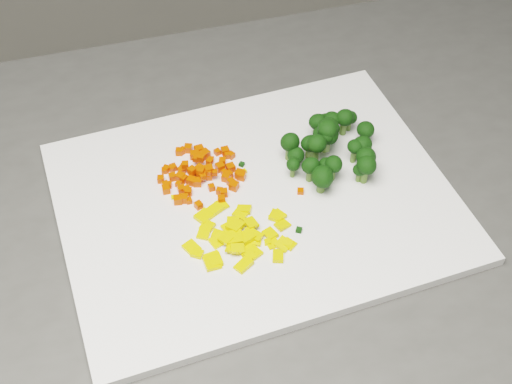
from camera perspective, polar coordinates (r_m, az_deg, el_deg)
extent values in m
cube|color=white|center=(0.84, 0.00, -0.74)|extent=(0.50, 0.41, 0.01)
cube|color=#E53202|center=(0.85, -2.00, 0.78)|extent=(0.01, 0.01, 0.01)
cube|color=#E53202|center=(0.84, -7.20, 0.20)|extent=(0.01, 0.01, 0.01)
cube|color=#E53202|center=(0.88, -4.97, 2.96)|extent=(0.01, 0.01, 0.01)
cube|color=#E53202|center=(0.86, -7.63, 1.02)|extent=(0.01, 0.01, 0.01)
cube|color=#E53202|center=(0.84, -2.60, -0.06)|extent=(0.01, 0.01, 0.01)
cube|color=#E53202|center=(0.85, -2.41, 1.18)|extent=(0.01, 0.01, 0.01)
cube|color=#E53202|center=(0.85, -4.53, 1.81)|extent=(0.01, 0.01, 0.01)
cube|color=#E53202|center=(0.87, -7.34, 1.72)|extent=(0.01, 0.01, 0.01)
cube|color=#E53202|center=(0.87, -2.71, 2.46)|extent=(0.01, 0.01, 0.01)
cube|color=#E53202|center=(0.84, -3.58, 0.37)|extent=(0.01, 0.01, 0.01)
cube|color=#E53202|center=(0.89, -5.44, 3.50)|extent=(0.01, 0.01, 0.01)
cube|color=#E53202|center=(0.84, -1.78, 0.49)|extent=(0.01, 0.01, 0.01)
cube|color=#E53202|center=(0.85, -7.23, 0.56)|extent=(0.01, 0.01, 0.01)
cube|color=#E53202|center=(0.86, -4.42, 2.73)|extent=(0.01, 0.01, 0.01)
cube|color=#E53202|center=(0.89, -6.17, 3.23)|extent=(0.01, 0.01, 0.01)
cube|color=#E53202|center=(0.86, -6.70, 1.21)|extent=(0.01, 0.01, 0.01)
cube|color=#E53202|center=(0.86, -2.55, 1.57)|extent=(0.01, 0.01, 0.01)
cube|color=#E53202|center=(0.83, -2.78, -0.58)|extent=(0.01, 0.01, 0.01)
cube|color=#E53202|center=(0.86, -4.45, 1.50)|extent=(0.01, 0.01, 0.01)
cube|color=#E53202|center=(0.83, -5.78, -0.53)|extent=(0.01, 0.01, 0.01)
cube|color=#E53202|center=(0.83, -5.38, -0.70)|extent=(0.01, 0.01, 0.01)
cube|color=#E53202|center=(0.85, -5.13, 1.72)|extent=(0.01, 0.01, 0.01)
cube|color=#E53202|center=(0.84, -2.93, 0.09)|extent=(0.01, 0.01, 0.01)
cube|color=#E53202|center=(0.85, -5.87, 1.07)|extent=(0.01, 0.01, 0.01)
cube|color=#E53202|center=(0.84, -5.43, 0.02)|extent=(0.01, 0.01, 0.01)
cube|color=#E53202|center=(0.88, -2.00, 2.95)|extent=(0.01, 0.01, 0.01)
cube|color=#E53202|center=(0.85, -4.45, 1.66)|extent=(0.01, 0.01, 0.01)
cube|color=#E53202|center=(0.85, -1.18, 1.32)|extent=(0.01, 0.01, 0.01)
cube|color=#E53202|center=(0.86, -2.89, 2.01)|extent=(0.01, 0.01, 0.01)
cube|color=#E53202|center=(0.84, -6.00, 0.23)|extent=(0.01, 0.01, 0.01)
cube|color=#E53202|center=(0.84, -5.57, 0.17)|extent=(0.01, 0.01, 0.01)
cube|color=#E53202|center=(0.88, -5.04, 2.89)|extent=(0.01, 0.01, 0.01)
cube|color=#E53202|center=(0.85, -3.30, 1.56)|extent=(0.01, 0.01, 0.01)
cube|color=#E53202|center=(0.85, -3.83, 1.61)|extent=(0.01, 0.01, 0.01)
cube|color=#E53202|center=(0.87, -5.87, 1.97)|extent=(0.01, 0.01, 0.01)
cube|color=#E53202|center=(0.83, -6.27, -0.63)|extent=(0.01, 0.01, 0.01)
cube|color=#E53202|center=(0.87, -7.20, 1.86)|extent=(0.01, 0.01, 0.01)
cube|color=#E53202|center=(0.86, -6.07, 1.20)|extent=(0.01, 0.01, 0.01)
cube|color=#E53202|center=(0.89, -4.51, 3.41)|extent=(0.01, 0.01, 0.01)
cube|color=#E53202|center=(0.86, -5.20, 1.62)|extent=(0.01, 0.01, 0.01)
cube|color=#E53202|center=(0.88, -2.29, 2.96)|extent=(0.01, 0.01, 0.01)
cube|color=#E53202|center=(0.85, -3.80, 1.80)|extent=(0.01, 0.01, 0.01)
cube|color=#E53202|center=(0.88, -4.35, 3.10)|extent=(0.01, 0.01, 0.01)
cube|color=#E53202|center=(0.86, -2.19, 1.38)|extent=(0.01, 0.01, 0.01)
cube|color=#E53202|center=(0.85, -1.31, 1.43)|extent=(0.01, 0.01, 0.01)
cube|color=#E53202|center=(0.88, -4.08, 3.06)|extent=(0.01, 0.01, 0.01)
cube|color=#E53202|center=(0.86, -3.74, 2.43)|extent=(0.01, 0.01, 0.01)
cube|color=#E53202|center=(0.89, -5.91, 3.31)|extent=(0.01, 0.01, 0.01)
cube|color=#E53202|center=(0.89, -4.65, 3.40)|extent=(0.01, 0.01, 0.01)
cube|color=#E53202|center=(0.86, -2.05, 1.95)|extent=(0.01, 0.01, 0.01)
cube|color=#E53202|center=(0.87, -6.70, 1.87)|extent=(0.01, 0.01, 0.01)
cube|color=#E53202|center=(0.87, -4.84, 2.67)|extent=(0.01, 0.01, 0.01)
cube|color=#E53202|center=(0.86, -4.41, 1.38)|extent=(0.01, 0.01, 0.01)
cube|color=#E53202|center=(0.88, -2.48, 3.29)|extent=(0.01, 0.01, 0.01)
cube|color=#E53202|center=(0.85, -6.22, 0.62)|extent=(0.01, 0.01, 0.01)
cube|color=#E53202|center=(0.86, -3.75, 1.22)|extent=(0.01, 0.01, 0.01)
cube|color=#E53202|center=(0.85, -6.98, 0.58)|extent=(0.01, 0.01, 0.01)
cube|color=#E53202|center=(0.85, -5.21, 0.90)|extent=(0.01, 0.01, 0.01)
cube|color=#E53202|center=(0.88, -3.11, 3.21)|extent=(0.01, 0.01, 0.01)
cube|color=#E53202|center=(0.88, -4.36, 2.89)|extent=(0.01, 0.01, 0.01)
cube|color=#E53202|center=(0.87, -5.98, 1.73)|extent=(0.01, 0.01, 0.01)
cube|color=#E53202|center=(0.86, -5.69, 2.16)|extent=(0.01, 0.01, 0.01)
cube|color=#E53202|center=(0.82, -4.62, -1.05)|extent=(0.01, 0.01, 0.01)
cube|color=#E53202|center=(0.88, -3.59, 2.61)|extent=(0.01, 0.01, 0.01)
cube|color=#E53202|center=(0.85, -4.29, 1.26)|extent=(0.01, 0.01, 0.01)
cube|color=#E53202|center=(0.87, -6.65, 1.97)|extent=(0.01, 0.01, 0.01)
cube|color=#E53202|center=(0.85, -4.70, 0.79)|extent=(0.01, 0.01, 0.01)
cube|color=#E53202|center=(0.89, -4.71, 3.17)|extent=(0.01, 0.01, 0.01)
cube|color=#E53202|center=(0.86, -5.95, 1.17)|extent=(0.01, 0.01, 0.01)
cube|color=#E53202|center=(0.88, -4.78, 2.86)|extent=(0.01, 0.01, 0.01)
cube|color=yellow|center=(0.81, 2.14, -2.66)|extent=(0.02, 0.02, 0.01)
cube|color=yellow|center=(0.79, -0.59, -3.44)|extent=(0.01, 0.02, 0.01)
cube|color=yellow|center=(0.77, -3.53, -5.67)|extent=(0.02, 0.02, 0.01)
cube|color=yellow|center=(0.80, -0.41, -2.47)|extent=(0.02, 0.02, 0.01)
cube|color=yellow|center=(0.81, -3.91, -2.76)|extent=(0.02, 0.02, 0.01)
cube|color=yellow|center=(0.79, 2.64, -4.17)|extent=(0.02, 0.02, 0.01)
cube|color=yellow|center=(0.80, -2.17, -3.01)|extent=(0.02, 0.02, 0.01)
cube|color=yellow|center=(0.80, 1.14, -3.37)|extent=(0.02, 0.02, 0.01)
cube|color=yellow|center=(0.79, -0.16, -3.89)|extent=(0.02, 0.02, 0.01)
cube|color=yellow|center=(0.78, 1.77, -5.14)|extent=(0.02, 0.02, 0.01)
cube|color=yellow|center=(0.79, -1.21, -3.70)|extent=(0.02, 0.02, 0.01)
cube|color=yellow|center=(0.79, 1.30, -4.08)|extent=(0.02, 0.02, 0.00)
cube|color=yellow|center=(0.78, -4.73, -4.92)|extent=(0.02, 0.02, 0.01)
cube|color=yellow|center=(0.82, -3.27, -1.36)|extent=(0.02, 0.02, 0.01)
cube|color=yellow|center=(0.82, -0.97, -1.39)|extent=(0.02, 0.02, 0.01)
cube|color=yellow|center=(0.79, -0.76, -3.58)|extent=(0.02, 0.02, 0.01)
cube|color=yellow|center=(0.80, -3.04, -3.41)|extent=(0.02, 0.02, 0.01)
cube|color=yellow|center=(0.77, -1.00, -5.87)|extent=(0.02, 0.02, 0.01)
cube|color=yellow|center=(0.80, -1.88, -2.40)|extent=(0.02, 0.02, 0.01)
cube|color=yellow|center=(0.79, -5.18, -4.46)|extent=(0.02, 0.02, 0.01)
cube|color=yellow|center=(0.81, 1.74, -1.93)|extent=(0.02, 0.02, 0.01)
cube|color=yellow|center=(0.81, 1.56, -1.88)|extent=(0.02, 0.02, 0.01)
cube|color=yellow|center=(0.79, -2.46, -3.76)|extent=(0.02, 0.02, 0.00)
cube|color=yellow|center=(0.78, -0.53, -5.09)|extent=(0.02, 0.02, 0.01)
cube|color=yellow|center=(0.78, -0.74, -4.68)|extent=(0.02, 0.01, 0.01)
cube|color=yellow|center=(0.78, -1.49, -4.54)|extent=(0.02, 0.01, 0.01)
cube|color=yellow|center=(0.82, -4.18, -1.95)|extent=(0.03, 0.02, 0.01)
cube|color=yellow|center=(0.79, 2.22, -4.21)|extent=(0.02, 0.02, 0.01)
cube|color=yellow|center=(0.78, -0.22, -4.84)|extent=(0.02, 0.02, 0.00)
cube|color=yellow|center=(0.82, -1.26, -1.78)|extent=(0.02, 0.02, 0.01)
cube|color=yellow|center=(0.80, -4.23, -3.40)|extent=(0.02, 0.02, 0.01)
cube|color=yellow|center=(0.78, -3.47, -5.32)|extent=(0.02, 0.02, 0.01)
cube|color=yellow|center=(0.80, -1.65, -2.70)|extent=(0.02, 0.02, 0.01)
cube|color=yellow|center=(0.78, -1.81, -4.52)|extent=(0.02, 0.02, 0.01)
cube|color=yellow|center=(0.79, -3.11, -3.96)|extent=(0.02, 0.02, 0.01)
cube|color=yellow|center=(0.79, -0.11, -3.46)|extent=(0.02, 0.02, 0.00)
cube|color=yellow|center=(0.83, -2.75, -1.00)|extent=(0.02, 0.02, 0.01)
cube|color=yellow|center=(0.77, -3.42, -5.49)|extent=(0.02, 0.02, 0.00)
cube|color=yellow|center=(0.79, -1.72, -3.62)|extent=(0.02, 0.02, 0.01)
cube|color=yellow|center=(0.82, -4.25, -1.85)|extent=(0.01, 0.01, 0.00)
cube|color=black|center=(0.87, -1.15, 2.23)|extent=(0.01, 0.01, 0.00)
cube|color=yellow|center=(0.84, -6.64, -0.41)|extent=(0.00, 0.00, 0.00)
cube|color=yellow|center=(0.86, -0.97, 1.66)|extent=(0.01, 0.01, 0.00)
cube|color=#E53202|center=(0.84, 3.58, 0.07)|extent=(0.01, 0.01, 0.01)
cube|color=yellow|center=(0.86, 5.54, 1.36)|extent=(0.01, 0.01, 0.00)
cube|color=yellow|center=(0.79, 0.93, -4.03)|extent=(0.01, 0.01, 0.00)
cube|color=black|center=(0.80, 3.45, -3.05)|extent=(0.01, 0.01, 0.00)
cube|color=#E53202|center=(0.79, -1.76, -4.14)|extent=(0.00, 0.00, 0.00)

